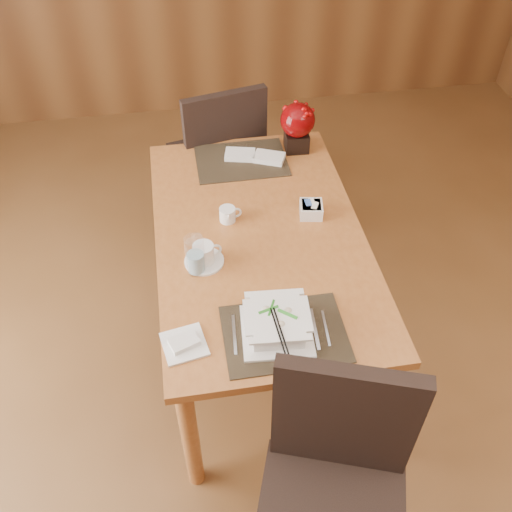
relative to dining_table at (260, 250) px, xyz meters
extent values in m
plane|color=brown|center=(0.00, -0.60, -0.65)|extent=(6.00, 6.00, 0.00)
cube|color=#B16731|center=(0.00, 0.00, 0.08)|extent=(0.90, 1.50, 0.04)
cylinder|color=#B16731|center=(-0.39, -0.69, -0.30)|extent=(0.07, 0.07, 0.71)
cylinder|color=#B16731|center=(-0.39, 0.69, -0.30)|extent=(0.07, 0.07, 0.71)
cylinder|color=#B16731|center=(0.39, -0.69, -0.30)|extent=(0.07, 0.07, 0.71)
cylinder|color=#B16731|center=(0.39, 0.69, -0.30)|extent=(0.07, 0.07, 0.71)
cube|color=black|center=(0.00, -0.55, 0.10)|extent=(0.45, 0.33, 0.01)
cube|color=black|center=(0.00, 0.55, 0.10)|extent=(0.45, 0.33, 0.01)
cube|color=white|center=(-0.03, -0.54, 0.10)|extent=(0.27, 0.27, 0.01)
cube|color=white|center=(-0.03, -0.54, 0.15)|extent=(0.20, 0.20, 0.09)
cylinder|color=tan|center=(-0.03, -0.54, 0.15)|extent=(0.17, 0.17, 0.07)
cylinder|color=white|center=(-0.25, -0.13, 0.10)|extent=(0.16, 0.16, 0.01)
cylinder|color=white|center=(-0.25, -0.13, 0.15)|extent=(0.10, 0.10, 0.08)
cylinder|color=black|center=(-0.25, -0.13, 0.18)|extent=(0.08, 0.08, 0.01)
cylinder|color=silver|center=(-0.29, -0.18, 0.19)|extent=(0.10, 0.10, 0.18)
cube|color=white|center=(0.25, 0.09, 0.13)|extent=(0.12, 0.12, 0.06)
cube|color=black|center=(0.29, 0.61, 0.15)|extent=(0.12, 0.12, 0.10)
sphere|color=#750407|center=(0.29, 0.61, 0.27)|extent=(0.17, 0.17, 0.17)
cube|color=white|center=(-0.37, -0.54, 0.10)|extent=(0.18, 0.18, 0.01)
cube|color=black|center=(0.12, -0.93, 0.12)|extent=(0.45, 0.20, 0.52)
cylinder|color=black|center=(-0.08, -0.88, -0.43)|extent=(0.04, 0.04, 0.45)
cylinder|color=black|center=(0.30, -1.01, -0.43)|extent=(0.04, 0.04, 0.45)
cube|color=black|center=(-0.10, 0.98, -0.18)|extent=(0.56, 0.56, 0.06)
cube|color=black|center=(-0.05, 0.77, 0.10)|extent=(0.45, 0.15, 0.51)
cylinder|color=black|center=(0.05, 1.21, -0.43)|extent=(0.04, 0.04, 0.44)
cylinder|color=black|center=(0.13, 0.83, -0.43)|extent=(0.04, 0.04, 0.44)
cylinder|color=black|center=(-0.33, 1.12, -0.43)|extent=(0.04, 0.04, 0.44)
cylinder|color=black|center=(-0.24, 0.75, -0.43)|extent=(0.04, 0.04, 0.44)
camera|label=1|loc=(-0.31, -1.79, 1.77)|focal=40.00mm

